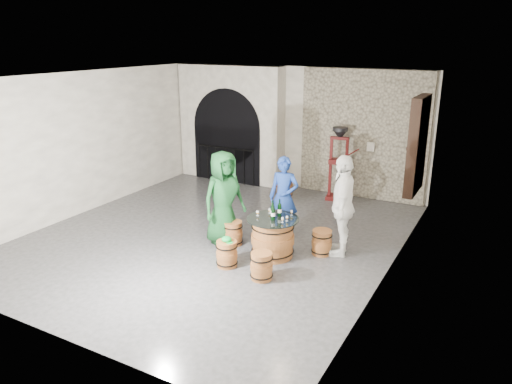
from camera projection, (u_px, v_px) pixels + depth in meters
The scene contains 31 objects.
ground at pixel (216, 236), 9.98m from camera, with size 8.00×8.00×0.00m, color #2F2F32.
wall_back at pixel (297, 128), 12.84m from camera, with size 8.00×8.00×0.00m, color white.
wall_front at pixel (41, 228), 6.15m from camera, with size 8.00×8.00×0.00m, color white.
wall_left at pixel (86, 143), 11.09m from camera, with size 8.00×8.00×0.00m, color white.
wall_right at pixel (394, 185), 7.90m from camera, with size 8.00×8.00×0.00m, color white.
ceiling at pixel (212, 77), 9.01m from camera, with size 8.00×8.00×0.00m, color beige.
stone_facing_panel at pixel (363, 135), 11.97m from camera, with size 3.20×0.12×3.18m, color tan.
arched_opening at pixel (231, 125), 13.49m from camera, with size 3.10×0.60×3.19m.
shuttered_window at pixel (417, 145), 9.90m from camera, with size 0.23×1.10×2.00m.
barrel_table at pixel (273, 238), 8.96m from camera, with size 0.97×0.97×0.75m.
barrel_stool_left at pixel (233, 233), 9.50m from camera, with size 0.39×0.39×0.48m.
barrel_stool_far at pixel (282, 226), 9.86m from camera, with size 0.39×0.39×0.48m.
barrel_stool_right at pixel (322, 242), 9.08m from camera, with size 0.39×0.39×0.48m.
barrel_stool_near_right at pixel (262, 266), 8.14m from camera, with size 0.39×0.39×0.48m.
barrel_stool_near_left at pixel (227, 254), 8.60m from camera, with size 0.39×0.39×0.48m.
green_cap at pixel (227, 239), 8.51m from camera, with size 0.23×0.18×0.10m.
person_green at pixel (224, 198), 9.41m from camera, with size 0.91×0.59×1.86m, color #113F1C.
person_blue at pixel (284, 197), 9.79m from camera, with size 0.60×0.40×1.65m, color navy.
person_white at pixel (343, 206), 8.89m from camera, with size 1.12×0.47×1.91m, color white.
wine_bottle_left at pixel (273, 210), 8.87m from camera, with size 0.08×0.08×0.32m.
wine_bottle_center at pixel (273, 213), 8.75m from camera, with size 0.08×0.08×0.32m.
wine_bottle_right at pixel (280, 209), 8.93m from camera, with size 0.08×0.08×0.32m.
tasting_glass_a at pixel (258, 213), 8.95m from camera, with size 0.05×0.05×0.10m, color #AE6F21, non-canonical shape.
tasting_glass_b at pixel (287, 219), 8.70m from camera, with size 0.05×0.05×0.10m, color #AE6F21, non-canonical shape.
tasting_glass_c at pixel (270, 211), 9.08m from camera, with size 0.05×0.05×0.10m, color #AE6F21, non-canonical shape.
tasting_glass_d at pixel (292, 213), 8.98m from camera, with size 0.05×0.05×0.10m, color #AE6F21, non-canonical shape.
tasting_glass_e at pixel (282, 220), 8.63m from camera, with size 0.05×0.05×0.10m, color #AE6F21, non-canonical shape.
tasting_glass_f at pixel (257, 213), 8.97m from camera, with size 0.05×0.05×0.10m, color #AE6F21, non-canonical shape.
side_barrel at pixel (284, 186), 12.30m from camera, with size 0.44×0.44×0.58m.
corking_press at pixel (339, 158), 11.92m from camera, with size 0.78×0.48×1.83m.
control_box at pixel (371, 147), 11.86m from camera, with size 0.18×0.10×0.22m, color silver.
Camera 1 is at (5.14, -7.71, 3.91)m, focal length 34.00 mm.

